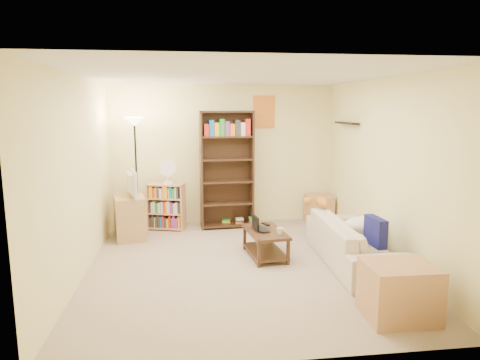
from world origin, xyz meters
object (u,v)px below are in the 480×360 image
object	(u,v)px
coffee_table	(265,240)
side_table	(319,209)
tabby_cat	(319,202)
mug	(280,231)
tall_bookshelf	(227,167)
short_bookshelf	(166,207)
tv_stand	(130,217)
laptop	(264,229)
sofa	(354,242)
desk_fan	(168,171)
end_cabinet	(399,291)
television	(128,183)
floor_lamp	(135,142)

from	to	relation	value
coffee_table	side_table	bearing A→B (deg)	45.28
tabby_cat	mug	world-z (taller)	tabby_cat
tabby_cat	tall_bookshelf	distance (m)	1.80
coffee_table	side_table	size ratio (longest dim) A/B	1.79
tabby_cat	side_table	distance (m)	1.42
coffee_table	short_bookshelf	size ratio (longest dim) A/B	1.13
coffee_table	tv_stand	xyz separation A→B (m)	(-2.02, 1.14, 0.10)
laptop	tall_bookshelf	bearing A→B (deg)	-2.80
short_bookshelf	coffee_table	bearing A→B (deg)	-31.50
tall_bookshelf	sofa	bearing A→B (deg)	-54.96
side_table	tall_bookshelf	bearing A→B (deg)	-176.30
tabby_cat	short_bookshelf	bearing A→B (deg)	153.48
tall_bookshelf	mug	bearing A→B (deg)	-75.54
tabby_cat	mug	size ratio (longest dim) A/B	4.34
tall_bookshelf	short_bookshelf	bearing A→B (deg)	177.01
mug	desk_fan	distance (m)	2.42
mug	desk_fan	size ratio (longest dim) A/B	0.26
short_bookshelf	end_cabinet	bearing A→B (deg)	-39.22
television	tall_bookshelf	world-z (taller)	tall_bookshelf
laptop	short_bookshelf	distance (m)	2.10
tall_bookshelf	short_bookshelf	world-z (taller)	tall_bookshelf
tv_stand	tabby_cat	bearing A→B (deg)	-27.36
desk_fan	sofa	bearing A→B (deg)	-37.11
mug	television	size ratio (longest dim) A/B	0.14
laptop	coffee_table	bearing A→B (deg)	-179.69
short_bookshelf	floor_lamp	bearing A→B (deg)	-131.86
tv_stand	end_cabinet	xyz separation A→B (m)	(3.02, -3.08, -0.06)
side_table	end_cabinet	distance (m)	3.64
coffee_table	tv_stand	distance (m)	2.32
short_bookshelf	laptop	bearing A→B (deg)	-30.93
sofa	end_cabinet	distance (m)	1.54
sofa	side_table	world-z (taller)	sofa
tabby_cat	floor_lamp	distance (m)	3.07
television	floor_lamp	world-z (taller)	floor_lamp
mug	end_cabinet	bearing A→B (deg)	-64.11
floor_lamp	end_cabinet	size ratio (longest dim) A/B	2.87
tabby_cat	side_table	world-z (taller)	tabby_cat
sofa	tabby_cat	bearing A→B (deg)	18.61
coffee_table	mug	size ratio (longest dim) A/B	8.41
sofa	coffee_table	distance (m)	1.22
tabby_cat	end_cabinet	size ratio (longest dim) A/B	0.70
laptop	mug	size ratio (longest dim) A/B	3.78
short_bookshelf	desk_fan	world-z (taller)	desk_fan
side_table	desk_fan	bearing A→B (deg)	-176.81
coffee_table	side_table	distance (m)	2.14
sofa	end_cabinet	size ratio (longest dim) A/B	3.07
mug	tall_bookshelf	world-z (taller)	tall_bookshelf
sofa	desk_fan	distance (m)	3.29
tabby_cat	television	distance (m)	3.03
desk_fan	side_table	bearing A→B (deg)	3.19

